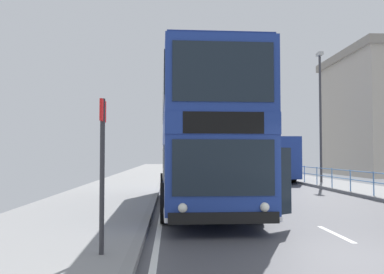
{
  "coord_description": "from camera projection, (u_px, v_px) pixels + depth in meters",
  "views": [
    {
      "loc": [
        -3.68,
        -6.56,
        1.76
      ],
      "look_at": [
        -3.05,
        5.61,
        2.3
      ],
      "focal_mm": 38.78,
      "sensor_mm": 36.0,
      "label": 1
    }
  ],
  "objects": [
    {
      "name": "ground",
      "position": [
        356.0,
        263.0,
        6.62
      ],
      "size": [
        15.8,
        140.0,
        0.2
      ],
      "color": "#48484D"
    },
    {
      "name": "double_decker_bus_main",
      "position": [
        201.0,
        138.0,
        13.72
      ],
      "size": [
        3.36,
        10.27,
        4.46
      ],
      "color": "navy",
      "rests_on": "ground"
    },
    {
      "name": "background_bus_far_lane",
      "position": [
        261.0,
        158.0,
        29.97
      ],
      "size": [
        2.77,
        10.68,
        2.9
      ],
      "color": "navy",
      "rests_on": "ground"
    },
    {
      "name": "pedestrian_railing_far_kerb",
      "position": [
        317.0,
        172.0,
        23.04
      ],
      "size": [
        0.05,
        30.19,
        0.97
      ],
      "color": "#598CC6",
      "rests_on": "ground"
    },
    {
      "name": "bus_stop_sign_near",
      "position": [
        102.0,
        158.0,
        6.83
      ],
      "size": [
        0.08,
        0.44,
        2.56
      ],
      "color": "#2D2D33",
      "rests_on": "ground"
    },
    {
      "name": "street_lamp_far_side",
      "position": [
        320.0,
        107.0,
        25.0
      ],
      "size": [
        0.28,
        0.6,
        7.87
      ],
      "color": "#38383D",
      "rests_on": "ground"
    }
  ]
}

